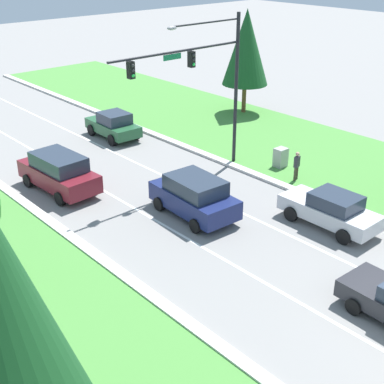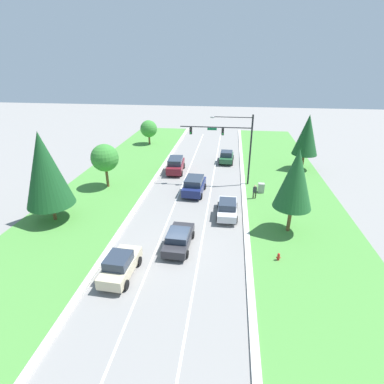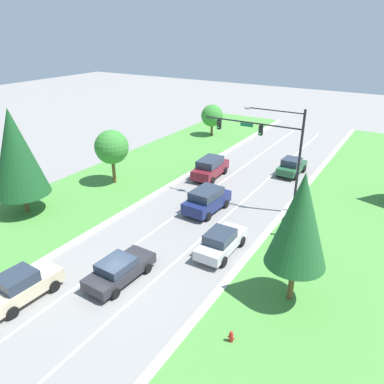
{
  "view_description": "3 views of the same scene",
  "coord_description": "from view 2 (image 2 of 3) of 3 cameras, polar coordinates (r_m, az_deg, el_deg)",
  "views": [
    {
      "loc": [
        -15.25,
        -5.86,
        11.9
      ],
      "look_at": [
        -0.14,
        11.12,
        1.21
      ],
      "focal_mm": 50.0,
      "sensor_mm": 36.0,
      "label": 1
    },
    {
      "loc": [
        3.74,
        -20.37,
        14.32
      ],
      "look_at": [
        0.04,
        8.29,
        1.38
      ],
      "focal_mm": 28.0,
      "sensor_mm": 36.0,
      "label": 2
    },
    {
      "loc": [
        13.42,
        -13.43,
        14.27
      ],
      "look_at": [
        -1.55,
        11.14,
        1.33
      ],
      "focal_mm": 35.0,
      "sensor_mm": 36.0,
      "label": 3
    }
  ],
  "objects": [
    {
      "name": "navy_suv",
      "position": [
        34.34,
        0.42,
        1.3
      ],
      "size": [
        2.49,
        4.66,
        1.95
      ],
      "rotation": [
        0.0,
        0.0,
        -0.06
      ],
      "color": "navy",
      "rests_on": "ground_plane"
    },
    {
      "name": "lane_stripe_inner_left",
      "position": [
        25.51,
        -6.6,
        -10.21
      ],
      "size": [
        0.14,
        81.0,
        0.01
      ],
      "color": "white",
      "rests_on": "ground_plane"
    },
    {
      "name": "silver_sedan",
      "position": [
        29.71,
        6.74,
        -3.04
      ],
      "size": [
        2.03,
        4.63,
        1.67
      ],
      "rotation": [
        0.0,
        0.0,
        0.0
      ],
      "color": "silver",
      "rests_on": "ground_plane"
    },
    {
      "name": "curb_strip_right",
      "position": [
        24.94,
        10.61,
        -11.21
      ],
      "size": [
        0.5,
        90.0,
        0.15
      ],
      "color": "beige",
      "rests_on": "ground_plane"
    },
    {
      "name": "grass_verge_right",
      "position": [
        25.89,
        22.5,
        -11.48
      ],
      "size": [
        10.0,
        90.0,
        0.08
      ],
      "color": "#4C8E3D",
      "rests_on": "ground_plane"
    },
    {
      "name": "traffic_signal_mast",
      "position": [
        35.96,
        7.43,
        10.0
      ],
      "size": [
        8.46,
        0.41,
        8.53
      ],
      "color": "black",
      "rests_on": "ground_plane"
    },
    {
      "name": "pedestrian",
      "position": [
        33.65,
        11.86,
        0.13
      ],
      "size": [
        0.43,
        0.32,
        1.69
      ],
      "rotation": [
        0.0,
        0.0,
        3.42
      ],
      "color": "#42382D",
      "rests_on": "ground_plane"
    },
    {
      "name": "curb_strip_left",
      "position": [
        26.58,
        -14.8,
        -9.22
      ],
      "size": [
        0.5,
        90.0,
        0.15
      ],
      "color": "beige",
      "rests_on": "ground_plane"
    },
    {
      "name": "utility_cabinet",
      "position": [
        35.52,
        13.02,
        0.72
      ],
      "size": [
        0.7,
        0.6,
        1.18
      ],
      "color": "#9E9E99",
      "rests_on": "ground_plane"
    },
    {
      "name": "fire_hydrant",
      "position": [
        24.48,
        16.14,
        -11.82
      ],
      "size": [
        0.34,
        0.2,
        0.7
      ],
      "color": "red",
      "rests_on": "ground_plane"
    },
    {
      "name": "ground_plane",
      "position": [
        25.18,
        -2.54,
        -10.57
      ],
      "size": [
        160.0,
        160.0,
        0.0
      ],
      "primitive_type": "plane",
      "color": "gray"
    },
    {
      "name": "lane_stripe_inner_right",
      "position": [
        24.98,
        1.6,
        -10.87
      ],
      "size": [
        0.14,
        81.0,
        0.01
      ],
      "color": "white",
      "rests_on": "ground_plane"
    },
    {
      "name": "charcoal_sedan",
      "position": [
        24.93,
        -2.55,
        -8.86
      ],
      "size": [
        2.22,
        4.69,
        1.5
      ],
      "rotation": [
        0.0,
        0.0,
        -0.04
      ],
      "color": "#28282D",
      "rests_on": "ground_plane"
    },
    {
      "name": "oak_near_left_tree",
      "position": [
        55.1,
        -8.24,
        11.83
      ],
      "size": [
        2.98,
        2.98,
        4.32
      ],
      "color": "brown",
      "rests_on": "ground_plane"
    },
    {
      "name": "oak_far_left_tree",
      "position": [
        36.58,
        -16.28,
        6.24
      ],
      "size": [
        3.21,
        3.21,
        5.31
      ],
      "color": "brown",
      "rests_on": "ground_plane"
    },
    {
      "name": "champagne_sedan",
      "position": [
        22.44,
        -13.53,
        -13.42
      ],
      "size": [
        2.15,
        4.35,
        1.8
      ],
      "rotation": [
        0.0,
        0.0,
        -0.05
      ],
      "color": "beige",
      "rests_on": "ground_plane"
    },
    {
      "name": "forest_sedan",
      "position": [
        45.29,
        6.58,
        6.7
      ],
      "size": [
        2.19,
        4.28,
        1.76
      ],
      "rotation": [
        0.0,
        0.0,
        -0.04
      ],
      "color": "#235633",
      "rests_on": "ground_plane"
    },
    {
      "name": "conifer_near_right_tree",
      "position": [
        43.71,
        21.05,
        10.12
      ],
      "size": [
        3.39,
        3.39,
        7.64
      ],
      "color": "brown",
      "rests_on": "ground_plane"
    },
    {
      "name": "grass_verge_left",
      "position": [
        28.87,
        -24.62,
        -7.99
      ],
      "size": [
        10.0,
        90.0,
        0.08
      ],
      "color": "#4C8E3D",
      "rests_on": "ground_plane"
    },
    {
      "name": "conifer_far_right_tree",
      "position": [
        26.54,
        19.1,
        2.38
      ],
      "size": [
        3.29,
        3.29,
        7.73
      ],
      "color": "brown",
      "rests_on": "ground_plane"
    },
    {
      "name": "conifer_mid_left_tree",
      "position": [
        30.02,
        -26.23,
        3.89
      ],
      "size": [
        4.33,
        4.33,
        8.67
      ],
      "color": "brown",
      "rests_on": "ground_plane"
    },
    {
      "name": "burgundy_suv",
      "position": [
        41.07,
        -3.14,
        5.21
      ],
      "size": [
        2.41,
        5.1,
        2.02
      ],
      "rotation": [
        0.0,
        0.0,
        0.06
      ],
      "color": "maroon",
      "rests_on": "ground_plane"
    }
  ]
}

